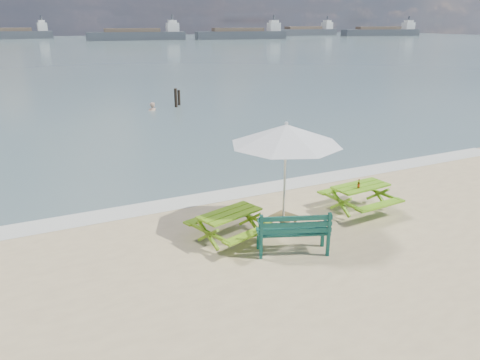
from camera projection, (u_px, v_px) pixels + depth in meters
name	position (u px, v px, depth m)	size (l,w,h in m)	color
sea	(37.00, 50.00, 82.00)	(300.00, 300.00, 0.00)	slate
foam_strip	(231.00, 194.00, 13.70)	(22.00, 0.90, 0.01)	silver
picnic_table_left	(230.00, 227.00, 10.72)	(1.87, 1.98, 0.70)	#679716
picnic_table_right	(360.00, 199.00, 12.38)	(1.66, 1.81, 0.73)	#629E18
park_bench	(293.00, 240.00, 10.18)	(1.64, 1.04, 0.96)	#10443A
side_table	(283.00, 222.00, 11.38)	(0.68, 0.68, 0.34)	brown
patio_umbrella	(286.00, 135.00, 10.67)	(3.40, 3.40, 2.59)	silver
beer_bottle	(359.00, 185.00, 12.03)	(0.06, 0.06, 0.24)	#8B4014
swimmer	(153.00, 117.00, 26.68)	(0.68, 0.52, 1.66)	tan
mooring_pilings	(177.00, 99.00, 27.63)	(0.57, 0.77, 1.30)	black
cargo_ships	(240.00, 34.00, 139.83)	(136.10, 35.33, 4.40)	#3B4046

